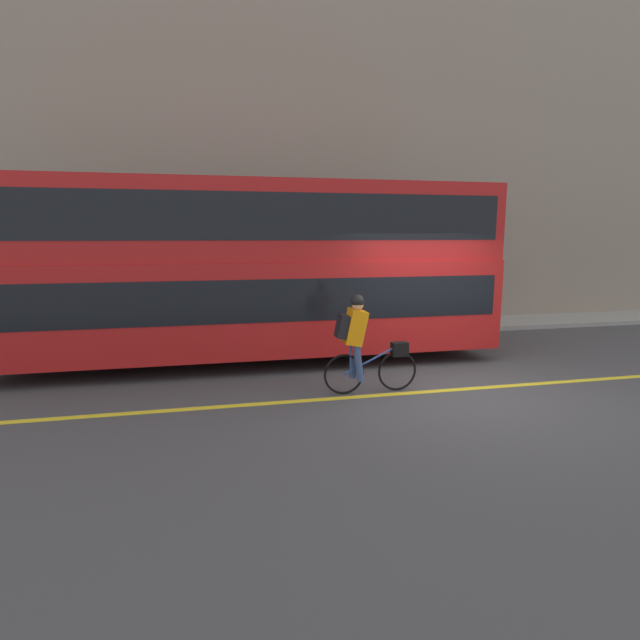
{
  "coord_description": "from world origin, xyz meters",
  "views": [
    {
      "loc": [
        -3.86,
        -7.06,
        2.47
      ],
      "look_at": [
        -2.0,
        1.32,
        1.0
      ],
      "focal_mm": 28.0,
      "sensor_mm": 36.0,
      "label": 1
    }
  ],
  "objects_px": {
    "cyclist_on_bike": "(361,340)",
    "street_sign_post": "(325,273)",
    "trash_bin": "(218,314)",
    "bus": "(251,264)"
  },
  "relations": [
    {
      "from": "street_sign_post",
      "to": "trash_bin",
      "type": "bearing_deg",
      "value": 179.87
    },
    {
      "from": "cyclist_on_bike",
      "to": "trash_bin",
      "type": "relative_size",
      "value": 1.68
    },
    {
      "from": "bus",
      "to": "cyclist_on_bike",
      "type": "height_order",
      "value": "bus"
    },
    {
      "from": "cyclist_on_bike",
      "to": "trash_bin",
      "type": "height_order",
      "value": "cyclist_on_bike"
    },
    {
      "from": "bus",
      "to": "street_sign_post",
      "type": "height_order",
      "value": "bus"
    },
    {
      "from": "bus",
      "to": "cyclist_on_bike",
      "type": "distance_m",
      "value": 3.08
    },
    {
      "from": "cyclist_on_bike",
      "to": "street_sign_post",
      "type": "bearing_deg",
      "value": 83.55
    },
    {
      "from": "bus",
      "to": "trash_bin",
      "type": "bearing_deg",
      "value": 104.42
    },
    {
      "from": "trash_bin",
      "to": "bus",
      "type": "bearing_deg",
      "value": -75.58
    },
    {
      "from": "trash_bin",
      "to": "street_sign_post",
      "type": "relative_size",
      "value": 0.37
    }
  ]
}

